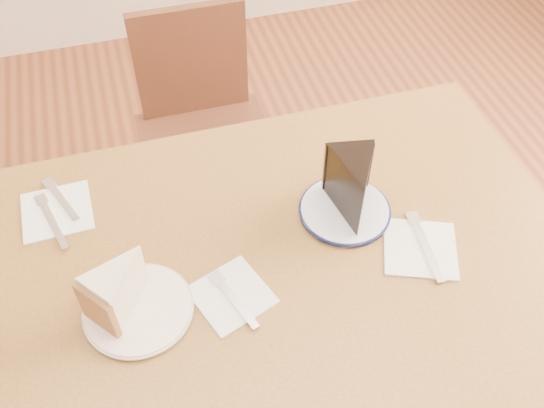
{
  "coord_description": "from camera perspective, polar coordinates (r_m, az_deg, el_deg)",
  "views": [
    {
      "loc": [
        -0.18,
        -0.64,
        1.68
      ],
      "look_at": [
        0.04,
        0.1,
        0.8
      ],
      "focal_mm": 40.0,
      "sensor_mm": 36.0,
      "label": 1
    }
  ],
  "objects": [
    {
      "name": "carrot_cake",
      "position": [
        1.08,
        -13.85,
        -7.53
      ],
      "size": [
        0.13,
        0.13,
        0.09
      ],
      "primitive_type": null,
      "rotation": [
        0.0,
        0.0,
        -0.9
      ],
      "color": "beige",
      "rests_on": "plate_cream"
    },
    {
      "name": "plate_cream",
      "position": [
        1.11,
        -12.45,
        -9.68
      ],
      "size": [
        0.19,
        0.19,
        0.01
      ],
      "primitive_type": "cylinder",
      "color": "white",
      "rests_on": "table"
    },
    {
      "name": "napkin_spare",
      "position": [
        1.3,
        -19.59,
        -0.65
      ],
      "size": [
        0.14,
        0.14,
        0.0
      ],
      "primitive_type": "cube",
      "rotation": [
        0.0,
        0.0,
        0.03
      ],
      "color": "white",
      "rests_on": "table"
    },
    {
      "name": "chocolate_cake",
      "position": [
        1.17,
        7.71,
        1.21
      ],
      "size": [
        0.11,
        0.14,
        0.12
      ],
      "primitive_type": null,
      "rotation": [
        0.0,
        0.0,
        2.96
      ],
      "color": "black",
      "rests_on": "plate_navy"
    },
    {
      "name": "fork_spare",
      "position": [
        1.31,
        -19.2,
        0.39
      ],
      "size": [
        0.07,
        0.13,
        0.0
      ],
      "primitive_type": "cube",
      "rotation": [
        0.0,
        0.0,
        0.39
      ],
      "color": "silver",
      "rests_on": "napkin_spare"
    },
    {
      "name": "table",
      "position": [
        1.23,
        -0.44,
        -8.31
      ],
      "size": [
        1.2,
        0.8,
        0.75
      ],
      "color": "#553817",
      "rests_on": "ground"
    },
    {
      "name": "knife_navy",
      "position": [
        1.2,
        14.27,
        -3.86
      ],
      "size": [
        0.03,
        0.17,
        0.0
      ],
      "primitive_type": "cube",
      "rotation": [
        0.0,
        0.0,
        -0.1
      ],
      "color": "silver",
      "rests_on": "napkin_navy"
    },
    {
      "name": "fork_cream",
      "position": [
        1.09,
        -3.56,
        -9.01
      ],
      "size": [
        0.06,
        0.14,
        0.0
      ],
      "primitive_type": "cube",
      "rotation": [
        0.0,
        0.0,
        0.34
      ],
      "color": "silver",
      "rests_on": "napkin_cream"
    },
    {
      "name": "chair_far",
      "position": [
        1.86,
        -6.36,
        6.68
      ],
      "size": [
        0.39,
        0.39,
        0.79
      ],
      "rotation": [
        0.0,
        0.0,
        3.14
      ],
      "color": "#361A10",
      "rests_on": "ground"
    },
    {
      "name": "knife_spare",
      "position": [
        1.28,
        -20.0,
        -1.55
      ],
      "size": [
        0.06,
        0.16,
        0.0
      ],
      "primitive_type": "cube",
      "rotation": [
        0.0,
        0.0,
        0.28
      ],
      "color": "silver",
      "rests_on": "napkin_spare"
    },
    {
      "name": "napkin_cream",
      "position": [
        1.1,
        -3.83,
        -8.56
      ],
      "size": [
        0.16,
        0.16,
        0.0
      ],
      "primitive_type": "cube",
      "rotation": [
        0.0,
        0.0,
        0.35
      ],
      "color": "white",
      "rests_on": "table"
    },
    {
      "name": "plate_navy",
      "position": [
        1.23,
        6.85,
        -0.6
      ],
      "size": [
        0.18,
        0.18,
        0.01
      ],
      "primitive_type": "cylinder",
      "color": "white",
      "rests_on": "table"
    },
    {
      "name": "napkin_navy",
      "position": [
        1.2,
        13.78,
        -4.08
      ],
      "size": [
        0.18,
        0.18,
        0.0
      ],
      "primitive_type": "cube",
      "rotation": [
        0.0,
        0.0,
        -0.39
      ],
      "color": "white",
      "rests_on": "table"
    }
  ]
}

